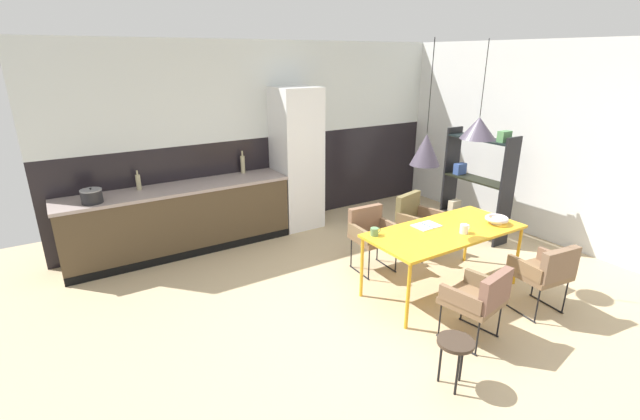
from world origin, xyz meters
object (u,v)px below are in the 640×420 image
open_book (426,226)px  mug_dark_espresso (375,232)px  armchair_corner_seat (547,269)px  pendant_lamp_over_table_near (426,149)px  bottle_spice_small (243,164)px  cooking_pot (92,196)px  armchair_head_of_table (481,295)px  side_stool (455,346)px  armchair_near_window (415,216)px  fruit_bowl (497,219)px  dining_table (445,233)px  mug_white_ceramic (464,229)px  refrigerator_column (297,159)px  bottle_vinegar_dark (138,182)px  open_shelf_unit (476,181)px  pendant_lamp_over_table_far (479,128)px  armchair_far_side (371,230)px

open_book → mug_dark_espresso: 0.66m
armchair_corner_seat → pendant_lamp_over_table_near: pendant_lamp_over_table_near is taller
bottle_spice_small → cooking_pot: bearing=-170.2°
armchair_head_of_table → side_stool: armchair_head_of_table is taller
armchair_near_window → fruit_bowl: bearing=85.7°
pendant_lamp_over_table_near → cooking_pot: bearing=138.6°
dining_table → mug_white_ceramic: (0.10, -0.17, 0.09)m
refrigerator_column → cooking_pot: size_ratio=8.79×
mug_white_ceramic → side_stool: bearing=-140.3°
refrigerator_column → bottle_vinegar_dark: (-2.22, 0.14, -0.05)m
armchair_corner_seat → dining_table: bearing=127.5°
bottle_vinegar_dark → armchair_near_window: bearing=-31.7°
mug_white_ceramic → side_stool: mug_white_ceramic is taller
refrigerator_column → armchair_head_of_table: size_ratio=2.85×
armchair_head_of_table → open_shelf_unit: open_shelf_unit is taller
open_shelf_unit → pendant_lamp_over_table_far: size_ratio=1.60×
refrigerator_column → pendant_lamp_over_table_far: size_ratio=2.12×
mug_white_ceramic → pendant_lamp_over_table_near: 0.99m
bottle_vinegar_dark → bottle_spice_small: size_ratio=0.77×
armchair_head_of_table → pendant_lamp_over_table_near: 1.46m
bottle_spice_small → pendant_lamp_over_table_near: pendant_lamp_over_table_near is taller
armchair_near_window → pendant_lamp_over_table_far: size_ratio=0.81×
pendant_lamp_over_table_near → open_book: bearing=29.9°
mug_white_ceramic → armchair_head_of_table: bearing=-127.7°
armchair_head_of_table → open_shelf_unit: 2.74m
fruit_bowl → mug_dark_espresso: same height
mug_dark_espresso → pendant_lamp_over_table_far: pendant_lamp_over_table_far is taller
armchair_far_side → mug_white_ceramic: (0.42, -1.03, 0.27)m
armchair_corner_seat → mug_dark_espresso: size_ratio=5.99×
fruit_bowl → armchair_corner_seat: bearing=-98.4°
armchair_near_window → bottle_spice_small: (-1.57, 1.95, 0.51)m
dining_table → armchair_far_side: bearing=110.8°
open_shelf_unit → mug_dark_espresso: bearing=-74.6°
armchair_corner_seat → mug_dark_espresso: 1.74m
armchair_head_of_table → pendant_lamp_over_table_near: bearing=74.9°
armchair_head_of_table → bottle_vinegar_dark: bottle_vinegar_dark is taller
armchair_corner_seat → side_stool: size_ratio=1.78×
dining_table → mug_dark_espresso: bearing=159.1°
side_stool → open_shelf_unit: (2.71, 2.08, 0.43)m
refrigerator_column → cooking_pot: (-2.79, -0.13, -0.07)m
open_book → mug_dark_espresso: bearing=171.1°
fruit_bowl → cooking_pot: size_ratio=1.07×
armchair_far_side → dining_table: bearing=113.9°
bottle_vinegar_dark → pendant_lamp_over_table_near: (2.23, -2.73, 0.65)m
dining_table → fruit_bowl: fruit_bowl is taller
open_book → mug_dark_espresso: (-0.65, 0.10, 0.04)m
mug_dark_espresso → bottle_vinegar_dark: bottle_vinegar_dark is taller
armchair_near_window → side_stool: bearing=39.8°
dining_table → pendant_lamp_over_table_far: size_ratio=1.78×
dining_table → bottle_vinegar_dark: bottle_vinegar_dark is taller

